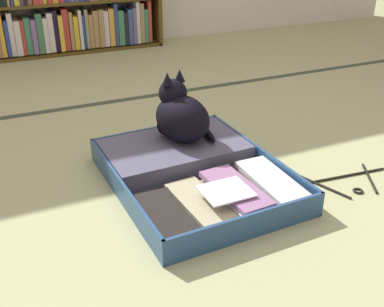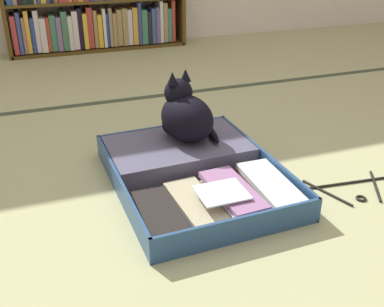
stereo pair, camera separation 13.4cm
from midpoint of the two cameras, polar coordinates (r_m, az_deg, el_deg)
ground_plane at (r=1.88m, az=-1.29°, el=-3.82°), size 10.00×10.00×0.00m
tatami_border at (r=2.79m, az=-9.90°, el=6.46°), size 4.80×0.05×0.00m
bookshelf at (r=3.85m, az=-15.70°, el=17.19°), size 1.39×0.22×0.77m
open_suitcase at (r=1.90m, az=-2.15°, el=-1.97°), size 0.65×0.82×0.10m
black_cat at (r=1.99m, az=-3.38°, el=4.66°), size 0.27×0.31×0.30m
clothes_hanger at (r=1.97m, az=16.51°, el=-3.32°), size 0.43×0.24×0.01m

